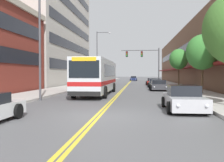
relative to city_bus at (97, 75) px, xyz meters
name	(u,v)px	position (x,y,z in m)	size (l,w,h in m)	color
ground_plane	(128,84)	(2.00, 24.82, -1.82)	(240.00, 240.00, 0.00)	#565659
sidewalk_left	(90,83)	(-5.45, 24.82, -1.74)	(3.90, 106.00, 0.17)	#B2ADA5
sidewalk_right	(167,84)	(9.45, 24.82, -1.74)	(3.90, 106.00, 0.17)	#B2ADA5
centre_line	(128,84)	(2.00, 24.82, -1.82)	(0.34, 106.00, 0.01)	yellow
office_tower_left	(42,20)	(-13.64, 20.97, 10.07)	(12.08, 28.21, 23.78)	#BCB7AD
storefront_row_right	(201,58)	(15.63, 24.82, 3.13)	(9.10, 68.00, 9.92)	brown
city_bus	(97,75)	(0.00, 0.00, 0.00)	(2.83, 11.90, 3.22)	silver
car_black_parked_left_mid	(93,84)	(-2.26, 10.31, -1.25)	(2.15, 4.30, 1.22)	black
car_silver_parked_right_foreground	(184,99)	(6.30, -10.01, -1.20)	(2.05, 4.32, 1.35)	#B7B7BC
car_charcoal_parked_right_mid	(155,83)	(6.39, 12.99, -1.23)	(2.12, 4.27, 1.29)	#232328
car_red_parked_right_far	(152,82)	(6.31, 20.24, -1.25)	(2.03, 4.73, 1.22)	maroon
car_dark_grey_parked_right_end	(159,85)	(6.33, 6.57, -1.23)	(2.13, 4.71, 1.25)	#38383D
car_navy_moving_lead	(134,79)	(2.70, 47.03, -1.21)	(1.98, 4.45, 1.30)	#19234C
traffic_signal_mast	(145,59)	(5.08, 16.73, 2.52)	(6.10, 0.38, 6.08)	#47474C
street_lamp_left_near	(43,32)	(-3.03, -5.94, 3.17)	(2.17, 0.28, 8.48)	#47474C
street_lamp_left_far	(99,54)	(-2.99, 19.93, 3.68)	(2.56, 0.28, 9.38)	#47474C
street_tree_right_mid	(202,52)	(9.85, 0.42, 2.16)	(3.00, 3.00, 5.47)	brown
street_tree_right_far	(179,59)	(9.35, 10.75, 2.11)	(2.51, 2.51, 5.16)	brown
fire_hydrant	(192,93)	(7.94, -4.42, -1.27)	(0.32, 0.24, 0.76)	red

